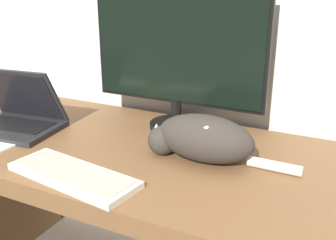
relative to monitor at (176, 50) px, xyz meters
The scene contains 5 objects.
desk 0.50m from the monitor, 89.02° to the right, with size 1.60×0.74×0.70m.
monitor is the anchor object (origin of this frame).
laptop 0.66m from the monitor, 151.57° to the right, with size 0.35×0.28×0.24m.
external_keyboard 0.60m from the monitor, 99.44° to the right, with size 0.43×0.20×0.02m.
cat 0.38m from the monitor, 48.90° to the right, with size 0.49×0.17×0.15m.
Camera 1 is at (0.61, -0.70, 1.25)m, focal length 42.00 mm.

